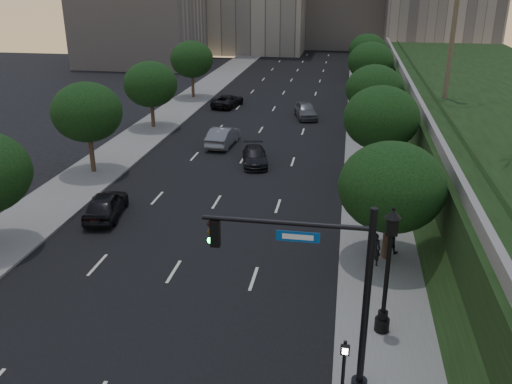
% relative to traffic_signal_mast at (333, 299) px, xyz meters
% --- Properties ---
extents(ground, '(160.00, 160.00, 0.00)m').
position_rel_traffic_signal_mast_xyz_m(ground, '(-7.84, 1.86, -3.67)').
color(ground, black).
rests_on(ground, ground).
extents(road_surface, '(16.00, 140.00, 0.02)m').
position_rel_traffic_signal_mast_xyz_m(road_surface, '(-7.84, 31.86, -3.66)').
color(road_surface, black).
rests_on(road_surface, ground).
extents(sidewalk_right, '(4.50, 140.00, 0.15)m').
position_rel_traffic_signal_mast_xyz_m(sidewalk_right, '(2.41, 31.86, -3.60)').
color(sidewalk_right, slate).
rests_on(sidewalk_right, ground).
extents(sidewalk_left, '(4.50, 140.00, 0.15)m').
position_rel_traffic_signal_mast_xyz_m(sidewalk_left, '(-18.09, 31.86, -3.60)').
color(sidewalk_left, slate).
rests_on(sidewalk_left, ground).
extents(parapet_wall, '(0.35, 90.00, 0.70)m').
position_rel_traffic_signal_mast_xyz_m(parapet_wall, '(5.66, 29.86, 0.68)').
color(parapet_wall, slate).
rests_on(parapet_wall, embankment).
extents(office_block_filler, '(18.00, 16.00, 14.00)m').
position_rel_traffic_signal_mast_xyz_m(office_block_filler, '(-33.84, 71.86, 3.33)').
color(office_block_filler, '#A09A93').
rests_on(office_block_filler, ground).
extents(tree_right_a, '(5.20, 5.20, 6.24)m').
position_rel_traffic_signal_mast_xyz_m(tree_right_a, '(2.46, 9.86, 0.35)').
color(tree_right_a, '#38281C').
rests_on(tree_right_a, ground).
extents(tree_right_b, '(5.20, 5.20, 6.74)m').
position_rel_traffic_signal_mast_xyz_m(tree_right_b, '(2.46, 21.86, 0.84)').
color(tree_right_b, '#38281C').
rests_on(tree_right_b, ground).
extents(tree_right_c, '(5.20, 5.20, 6.24)m').
position_rel_traffic_signal_mast_xyz_m(tree_right_c, '(2.46, 34.86, 0.35)').
color(tree_right_c, '#38281C').
rests_on(tree_right_c, ground).
extents(tree_right_d, '(5.20, 5.20, 6.74)m').
position_rel_traffic_signal_mast_xyz_m(tree_right_d, '(2.46, 48.86, 0.84)').
color(tree_right_d, '#38281C').
rests_on(tree_right_d, ground).
extents(tree_right_e, '(5.20, 5.20, 6.24)m').
position_rel_traffic_signal_mast_xyz_m(tree_right_e, '(2.46, 63.86, 0.35)').
color(tree_right_e, '#38281C').
rests_on(tree_right_e, ground).
extents(tree_left_b, '(5.00, 5.00, 6.71)m').
position_rel_traffic_signal_mast_xyz_m(tree_left_b, '(-18.14, 19.86, 0.90)').
color(tree_left_b, '#38281C').
rests_on(tree_left_b, ground).
extents(tree_left_c, '(5.00, 5.00, 6.34)m').
position_rel_traffic_signal_mast_xyz_m(tree_left_c, '(-18.14, 32.86, 0.53)').
color(tree_left_c, '#38281C').
rests_on(tree_left_c, ground).
extents(tree_left_d, '(5.00, 5.00, 6.71)m').
position_rel_traffic_signal_mast_xyz_m(tree_left_d, '(-18.14, 46.86, 0.90)').
color(tree_left_d, '#38281C').
rests_on(tree_left_d, ground).
extents(traffic_signal_mast, '(5.68, 0.56, 7.00)m').
position_rel_traffic_signal_mast_xyz_m(traffic_signal_mast, '(0.00, 0.00, 0.00)').
color(traffic_signal_mast, black).
rests_on(traffic_signal_mast, ground).
extents(street_lamp, '(0.64, 0.64, 5.62)m').
position_rel_traffic_signal_mast_xyz_m(street_lamp, '(2.02, 3.53, -1.04)').
color(street_lamp, black).
rests_on(street_lamp, ground).
extents(pedestrian_signal, '(0.30, 0.33, 2.50)m').
position_rel_traffic_signal_mast_xyz_m(pedestrian_signal, '(0.50, -0.67, -2.11)').
color(pedestrian_signal, black).
rests_on(pedestrian_signal, ground).
extents(sedan_near_left, '(2.59, 4.93, 1.60)m').
position_rel_traffic_signal_mast_xyz_m(sedan_near_left, '(-13.86, 12.55, -2.87)').
color(sedan_near_left, black).
rests_on(sedan_near_left, ground).
extents(sedan_mid_left, '(2.09, 5.11, 1.65)m').
position_rel_traffic_signal_mast_xyz_m(sedan_mid_left, '(-10.24, 28.29, -2.85)').
color(sedan_mid_left, slate).
rests_on(sedan_mid_left, ground).
extents(sedan_far_left, '(3.21, 5.33, 1.38)m').
position_rel_traffic_signal_mast_xyz_m(sedan_far_left, '(-13.07, 43.02, -2.98)').
color(sedan_far_left, black).
rests_on(sedan_far_left, ground).
extents(sedan_near_right, '(2.78, 4.80, 1.31)m').
position_rel_traffic_signal_mast_xyz_m(sedan_near_right, '(-6.69, 23.74, -3.02)').
color(sedan_near_right, black).
rests_on(sedan_near_right, ground).
extents(sedan_far_right, '(3.07, 5.17, 1.65)m').
position_rel_traffic_signal_mast_xyz_m(sedan_far_right, '(-4.07, 39.32, -2.85)').
color(sedan_far_right, '#55585C').
rests_on(sedan_far_right, ground).
extents(pedestrian_a, '(0.71, 0.52, 1.78)m').
position_rel_traffic_signal_mast_xyz_m(pedestrian_a, '(1.84, 8.91, -2.63)').
color(pedestrian_a, black).
rests_on(pedestrian_a, sidewalk_right).
extents(pedestrian_b, '(1.01, 0.89, 1.73)m').
position_rel_traffic_signal_mast_xyz_m(pedestrian_b, '(2.75, 10.54, -2.66)').
color(pedestrian_b, black).
rests_on(pedestrian_b, sidewalk_right).
extents(pedestrian_c, '(1.17, 0.87, 1.85)m').
position_rel_traffic_signal_mast_xyz_m(pedestrian_c, '(1.79, 13.24, -2.60)').
color(pedestrian_c, black).
rests_on(pedestrian_c, sidewalk_right).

